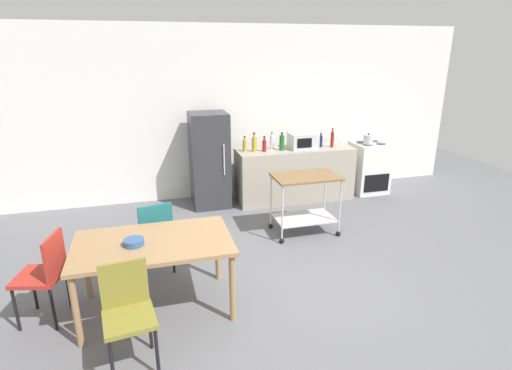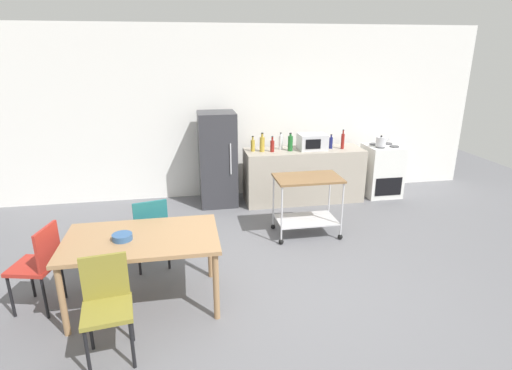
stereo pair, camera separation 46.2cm
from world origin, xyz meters
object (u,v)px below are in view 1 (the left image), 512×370
Objects in this scene: bottle_hot_sauce at (264,145)px; bottle_sesame_oil at (332,139)px; bottle_olive_oil at (245,145)px; fruit_bowl at (134,242)px; chair_olive at (128,309)px; bottle_soda at (254,144)px; bottle_sparkling_water at (321,141)px; kitchen_cart at (305,195)px; bottle_wine at (272,142)px; kettle at (368,139)px; microwave at (303,141)px; chair_teal at (154,232)px; chair_red at (45,272)px; dining_table at (154,249)px; refrigerator at (210,160)px; stove_oven at (369,167)px; bottle_soy_sauce at (282,142)px.

bottle_sesame_oil is at bearing -0.28° from bottle_hot_sauce.
fruit_bowl is at bearing -122.96° from bottle_olive_oil.
chair_olive is 3.90m from bottle_soda.
bottle_sparkling_water is at bearing 38.98° from chair_olive.
bottle_soda is (-0.38, 1.33, 0.46)m from kitchen_cart.
bottle_hot_sauce is at bearing 51.72° from fruit_bowl.
bottle_sparkling_water is (1.03, 0.06, -0.00)m from bottle_hot_sauce.
bottle_wine reaches higher than kettle.
bottle_olive_oil is 0.99× the size of bottle_hot_sauce.
bottle_hot_sauce is 0.70m from microwave.
kettle is at bearing -167.53° from chair_teal.
chair_red is 3.69× the size of bottle_sparkling_water.
chair_olive is at bearing -140.97° from kettle.
bottle_hot_sauce is (0.31, -0.09, 0.00)m from bottle_olive_oil.
dining_table is 2.47m from kitchen_cart.
refrigerator is 5.49× the size of bottle_wine.
bottle_olive_oil is 0.78× the size of bottle_sesame_oil.
bottle_hot_sauce is (0.16, -0.04, -0.03)m from bottle_soda.
chair_olive is at bearing 66.12° from chair_teal.
chair_red is 1.93× the size of microwave.
chair_olive is 3.87m from bottle_olive_oil.
bottle_sesame_oil reaches higher than bottle_wine.
bottle_olive_oil is (1.82, 3.38, 0.48)m from chair_olive.
kettle reaches higher than chair_olive.
bottle_olive_oil is (-2.32, 0.02, 0.55)m from stove_oven.
kitchen_cart is at bearing 30.19° from fruit_bowl.
refrigerator is 3.37× the size of microwave.
bottle_soda is (1.70, 1.90, 0.51)m from chair_teal.
refrigerator is 0.93m from bottle_hot_sauce.
stove_oven is (4.14, 3.36, -0.07)m from chair_olive.
refrigerator reaches higher than fruit_bowl.
bottle_soy_sauce is (0.61, -0.08, 0.03)m from bottle_olive_oil.
bottle_soy_sauce is (0.13, -0.13, 0.01)m from bottle_wine.
dining_table is at bearing -130.28° from bottle_soy_sauce.
bottle_hot_sauce is 1.21m from bottle_sesame_oil.
stove_oven is at bearing 34.16° from dining_table.
chair_red is at bearing -139.35° from bottle_hot_sauce.
refrigerator is 8.07× the size of fruit_bowl.
bottle_soda is at bearing 178.04° from bottle_sesame_oil.
bottle_sparkling_water is at bearing 174.54° from kettle.
stove_oven is (4.90, 2.55, -0.07)m from chair_red.
stove_oven is at bearing 1.29° from microwave.
bottle_wine is at bearing 174.22° from kettle.
chair_olive is 5.33m from stove_oven.
bottle_hot_sauce is (-0.22, 1.29, 0.43)m from kitchen_cart.
microwave is (2.82, 3.33, 0.51)m from chair_olive.
bottle_soy_sauce reaches higher than chair_teal.
stove_oven is at bearing -167.05° from chair_teal.
bottle_wine reaches higher than fruit_bowl.
chair_red is 0.98× the size of kitchen_cart.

